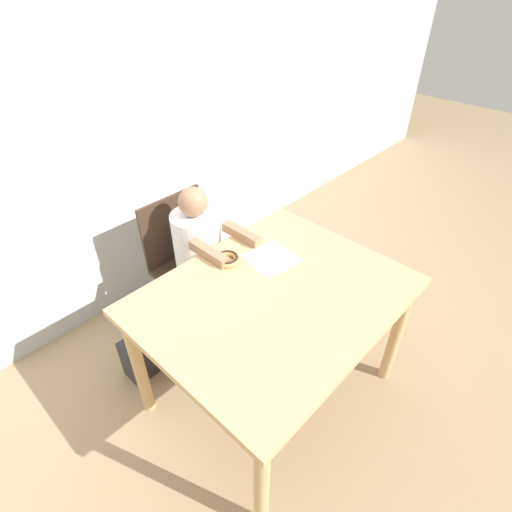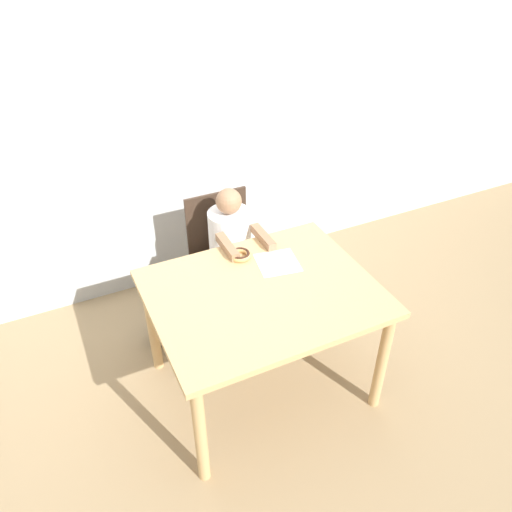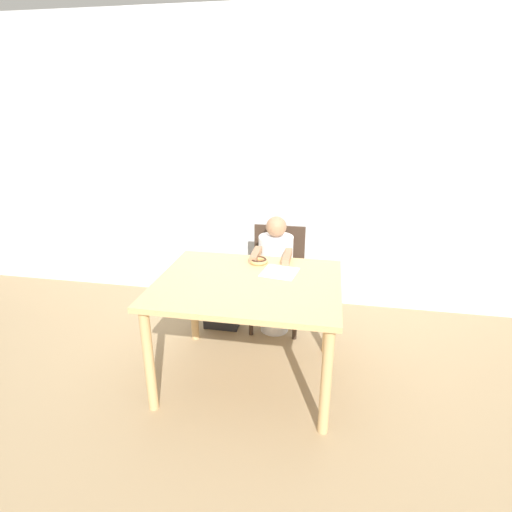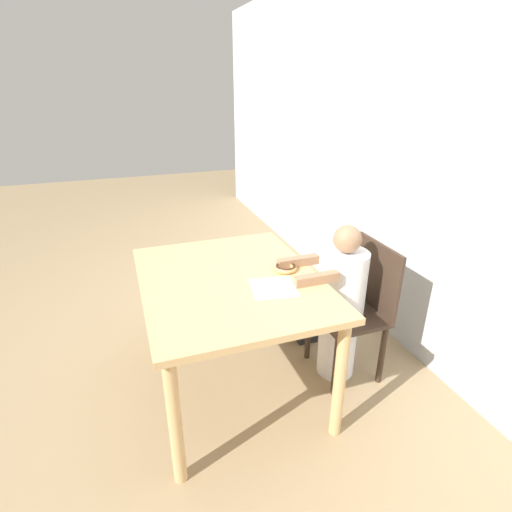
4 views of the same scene
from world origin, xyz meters
name	(u,v)px [view 1 (image 1 of 4)]	position (x,y,z in m)	size (l,w,h in m)	color
ground_plane	(271,390)	(0.00, 0.00, 0.00)	(12.00, 12.00, 0.00)	#997F5B
wall_back	(101,110)	(0.00, 1.25, 1.25)	(8.00, 0.05, 2.50)	silver
dining_table	(274,308)	(0.00, 0.00, 0.63)	(1.15, 0.92, 0.72)	tan
chair	(189,262)	(0.09, 0.75, 0.44)	(0.42, 0.38, 0.84)	#38281E
child_figure	(201,265)	(0.09, 0.64, 0.48)	(0.28, 0.49, 0.97)	white
donut	(227,259)	(0.01, 0.32, 0.74)	(0.12, 0.12, 0.03)	tan
napkin	(271,258)	(0.18, 0.18, 0.72)	(0.25, 0.25, 0.00)	white
handbag	(148,350)	(-0.35, 0.61, 0.14)	(0.28, 0.14, 0.37)	#232328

